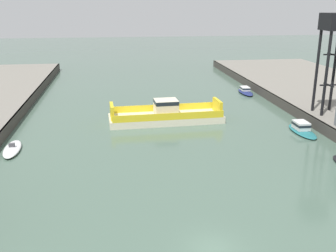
% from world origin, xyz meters
% --- Properties ---
extents(ground_plane, '(400.00, 400.00, 0.00)m').
position_xyz_m(ground_plane, '(0.00, 0.00, 0.00)').
color(ground_plane, '#4C6656').
extents(chain_ferry, '(18.55, 6.62, 3.68)m').
position_xyz_m(chain_ferry, '(0.86, 34.46, 1.12)').
color(chain_ferry, beige).
rests_on(chain_ferry, ground).
extents(moored_boat_near_right, '(2.52, 6.87, 1.09)m').
position_xyz_m(moored_boat_near_right, '(-20.76, 24.12, 0.30)').
color(moored_boat_near_right, white).
rests_on(moored_boat_near_right, ground).
extents(moored_boat_mid_left, '(2.43, 7.15, 1.36)m').
position_xyz_m(moored_boat_mid_left, '(20.37, 52.79, 0.50)').
color(moored_boat_mid_left, navy).
rests_on(moored_boat_mid_left, ground).
extents(moored_boat_mid_right, '(2.63, 7.34, 1.57)m').
position_xyz_m(moored_boat_mid_right, '(20.24, 26.36, 0.60)').
color(moored_boat_mid_right, '#237075').
rests_on(moored_boat_mid_right, ground).
extents(crane_tower, '(3.80, 3.80, 15.31)m').
position_xyz_m(crane_tower, '(25.95, 30.21, 14.11)').
color(crane_tower, black).
rests_on(crane_tower, quay_right).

